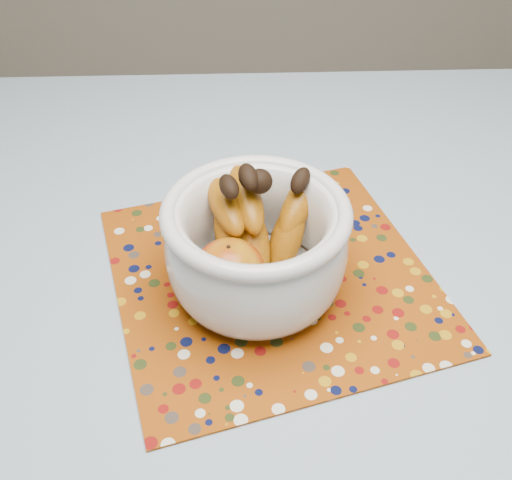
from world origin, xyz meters
TOP-DOWN VIEW (x-y plane):
  - table at (0.00, 0.00)m, footprint 1.20×1.20m
  - tablecloth at (0.00, 0.00)m, footprint 1.32×1.32m
  - placemat at (-0.04, 0.02)m, footprint 0.53×0.53m
  - fruit_bowl at (-0.06, 0.00)m, footprint 0.25×0.25m

SIDE VIEW (x-z plane):
  - table at x=0.00m, z-range 0.30..1.05m
  - tablecloth at x=0.00m, z-range 0.75..0.76m
  - placemat at x=-0.04m, z-range 0.76..0.76m
  - fruit_bowl at x=-0.06m, z-range 0.76..0.94m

